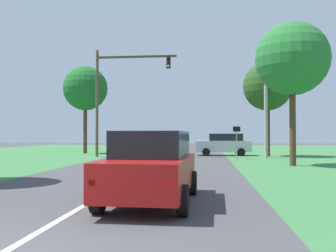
{
  "coord_description": "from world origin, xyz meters",
  "views": [
    {
      "loc": [
        3.15,
        -5.14,
        1.84
      ],
      "look_at": [
        0.51,
        20.59,
        2.42
      ],
      "focal_mm": 39.88,
      "sensor_mm": 36.0,
      "label": 1
    }
  ],
  "objects_px": {
    "crossing_suv_far": "(223,144)",
    "utility_pole_right": "(266,100)",
    "keep_moving_sign": "(237,137)",
    "oak_tree_right": "(268,86)",
    "red_suv_near": "(152,165)",
    "extra_tree_1": "(85,89)",
    "pickup_truck_lead": "(147,154)",
    "extra_tree_2": "(292,59)",
    "traffic_light": "(116,88)"
  },
  "relations": [
    {
      "from": "red_suv_near",
      "to": "crossing_suv_far",
      "type": "relative_size",
      "value": 1.05
    },
    {
      "from": "red_suv_near",
      "to": "utility_pole_right",
      "type": "distance_m",
      "value": 21.04
    },
    {
      "from": "oak_tree_right",
      "to": "extra_tree_1",
      "type": "relative_size",
      "value": 0.94
    },
    {
      "from": "pickup_truck_lead",
      "to": "oak_tree_right",
      "type": "distance_m",
      "value": 17.95
    },
    {
      "from": "oak_tree_right",
      "to": "crossing_suv_far",
      "type": "distance_m",
      "value": 6.17
    },
    {
      "from": "keep_moving_sign",
      "to": "extra_tree_1",
      "type": "distance_m",
      "value": 16.42
    },
    {
      "from": "pickup_truck_lead",
      "to": "traffic_light",
      "type": "distance_m",
      "value": 14.98
    },
    {
      "from": "traffic_light",
      "to": "oak_tree_right",
      "type": "height_order",
      "value": "traffic_light"
    },
    {
      "from": "keep_moving_sign",
      "to": "oak_tree_right",
      "type": "distance_m",
      "value": 6.68
    },
    {
      "from": "pickup_truck_lead",
      "to": "extra_tree_1",
      "type": "xyz_separation_m",
      "value": [
        -9.05,
        18.5,
        5.35
      ]
    },
    {
      "from": "oak_tree_right",
      "to": "extra_tree_2",
      "type": "xyz_separation_m",
      "value": [
        -0.12,
        -9.58,
        0.38
      ]
    },
    {
      "from": "crossing_suv_far",
      "to": "extra_tree_1",
      "type": "height_order",
      "value": "extra_tree_1"
    },
    {
      "from": "utility_pole_right",
      "to": "oak_tree_right",
      "type": "bearing_deg",
      "value": 77.34
    },
    {
      "from": "pickup_truck_lead",
      "to": "keep_moving_sign",
      "type": "xyz_separation_m",
      "value": [
        4.88,
        11.15,
        0.7
      ]
    },
    {
      "from": "crossing_suv_far",
      "to": "keep_moving_sign",
      "type": "bearing_deg",
      "value": -81.65
    },
    {
      "from": "red_suv_near",
      "to": "pickup_truck_lead",
      "type": "bearing_deg",
      "value": 100.16
    },
    {
      "from": "utility_pole_right",
      "to": "extra_tree_2",
      "type": "distance_m",
      "value": 7.6
    },
    {
      "from": "pickup_truck_lead",
      "to": "extra_tree_1",
      "type": "distance_m",
      "value": 21.28
    },
    {
      "from": "red_suv_near",
      "to": "keep_moving_sign",
      "type": "distance_m",
      "value": 18.17
    },
    {
      "from": "utility_pole_right",
      "to": "extra_tree_2",
      "type": "xyz_separation_m",
      "value": [
        0.38,
        -7.38,
        1.76
      ]
    },
    {
      "from": "traffic_light",
      "to": "extra_tree_2",
      "type": "bearing_deg",
      "value": -31.22
    },
    {
      "from": "red_suv_near",
      "to": "extra_tree_2",
      "type": "bearing_deg",
      "value": 62.38
    },
    {
      "from": "pickup_truck_lead",
      "to": "keep_moving_sign",
      "type": "relative_size",
      "value": 2.08
    },
    {
      "from": "red_suv_near",
      "to": "utility_pole_right",
      "type": "height_order",
      "value": "utility_pole_right"
    },
    {
      "from": "traffic_light",
      "to": "keep_moving_sign",
      "type": "xyz_separation_m",
      "value": [
        9.67,
        -2.23,
        -4.04
      ]
    },
    {
      "from": "pickup_truck_lead",
      "to": "utility_pole_right",
      "type": "bearing_deg",
      "value": 60.97
    },
    {
      "from": "traffic_light",
      "to": "utility_pole_right",
      "type": "relative_size",
      "value": 0.98
    },
    {
      "from": "keep_moving_sign",
      "to": "oak_tree_right",
      "type": "bearing_deg",
      "value": 55.32
    },
    {
      "from": "extra_tree_2",
      "to": "traffic_light",
      "type": "bearing_deg",
      "value": 148.78
    },
    {
      "from": "keep_moving_sign",
      "to": "oak_tree_right",
      "type": "relative_size",
      "value": 0.32
    },
    {
      "from": "keep_moving_sign",
      "to": "extra_tree_1",
      "type": "xyz_separation_m",
      "value": [
        -13.93,
        7.35,
        4.65
      ]
    },
    {
      "from": "oak_tree_right",
      "to": "crossing_suv_far",
      "type": "xyz_separation_m",
      "value": [
        -3.67,
        0.75,
        -4.9
      ]
    },
    {
      "from": "red_suv_near",
      "to": "traffic_light",
      "type": "relative_size",
      "value": 0.57
    },
    {
      "from": "red_suv_near",
      "to": "traffic_light",
      "type": "bearing_deg",
      "value": 106.63
    },
    {
      "from": "keep_moving_sign",
      "to": "crossing_suv_far",
      "type": "distance_m",
      "value": 5.09
    },
    {
      "from": "red_suv_near",
      "to": "extra_tree_1",
      "type": "height_order",
      "value": "extra_tree_1"
    },
    {
      "from": "keep_moving_sign",
      "to": "extra_tree_2",
      "type": "xyz_separation_m",
      "value": [
        2.82,
        -5.33,
        4.62
      ]
    },
    {
      "from": "crossing_suv_far",
      "to": "extra_tree_2",
      "type": "distance_m",
      "value": 12.13
    },
    {
      "from": "red_suv_near",
      "to": "crossing_suv_far",
      "type": "distance_m",
      "value": 22.96
    },
    {
      "from": "red_suv_near",
      "to": "extra_tree_1",
      "type": "bearing_deg",
      "value": 112.16
    },
    {
      "from": "pickup_truck_lead",
      "to": "red_suv_near",
      "type": "bearing_deg",
      "value": -79.84
    },
    {
      "from": "extra_tree_1",
      "to": "pickup_truck_lead",
      "type": "bearing_deg",
      "value": -63.93
    },
    {
      "from": "utility_pole_right",
      "to": "extra_tree_1",
      "type": "height_order",
      "value": "utility_pole_right"
    },
    {
      "from": "oak_tree_right",
      "to": "crossing_suv_far",
      "type": "bearing_deg",
      "value": 168.43
    },
    {
      "from": "oak_tree_right",
      "to": "extra_tree_2",
      "type": "bearing_deg",
      "value": -90.69
    },
    {
      "from": "keep_moving_sign",
      "to": "traffic_light",
      "type": "bearing_deg",
      "value": 166.98
    },
    {
      "from": "red_suv_near",
      "to": "traffic_light",
      "type": "distance_m",
      "value": 21.41
    },
    {
      "from": "traffic_light",
      "to": "extra_tree_2",
      "type": "relative_size",
      "value": 1.04
    },
    {
      "from": "pickup_truck_lead",
      "to": "extra_tree_2",
      "type": "height_order",
      "value": "extra_tree_2"
    },
    {
      "from": "crossing_suv_far",
      "to": "utility_pole_right",
      "type": "distance_m",
      "value": 5.58
    }
  ]
}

